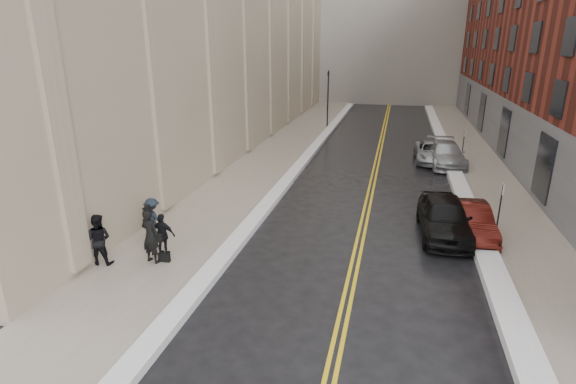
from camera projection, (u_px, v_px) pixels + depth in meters
The scene contains 18 objects.
ground at pixel (254, 319), 12.95m from camera, with size 160.00×160.00×0.00m, color black.
sidewalk_left at pixel (263, 166), 28.67m from camera, with size 4.00×64.00×0.15m, color gray.
sidewalk_right at pixel (490, 180), 25.65m from camera, with size 3.00×64.00×0.15m, color gray.
lane_stripe_a at pixel (372, 174), 27.15m from camera, with size 0.12×64.00×0.01m, color gold.
lane_stripe_b at pixel (376, 174), 27.10m from camera, with size 0.12×64.00×0.01m, color gold.
snow_ridge_left at pixel (299, 167), 28.14m from camera, with size 0.70×60.80×0.26m, color white.
snow_ridge_right at pixel (456, 177), 26.04m from camera, with size 0.85×60.80×0.30m, color white.
traffic_signal at pixel (328, 95), 40.18m from camera, with size 0.18×0.15×5.20m.
parking_sign_near at pixel (500, 204), 18.12m from camera, with size 0.06×0.35×2.23m.
parking_sign_far at pixel (463, 143), 29.17m from camera, with size 0.06×0.35×2.23m.
car_black at pixel (444, 217), 18.28m from camera, with size 1.92×4.77×1.62m, color black.
car_maroon at pixel (470, 220), 18.32m from camera, with size 1.43×4.09×1.35m, color #45110C.
car_silver_near at pixel (446, 154), 28.81m from camera, with size 2.08×5.12×1.49m, color #999BA0.
car_silver_far at pixel (432, 152), 29.72m from camera, with size 2.17×4.70×1.31m, color #9B9DA3.
pedestrian_main at pixel (150, 236), 15.68m from camera, with size 0.73×0.48×2.01m, color black.
pedestrian_a at pixel (98, 239), 15.60m from camera, with size 0.90×0.70×1.84m, color black.
pedestrian_b at pixel (153, 218), 17.77m from camera, with size 1.05×0.61×1.63m, color black.
pedestrian_c at pixel (163, 235), 16.25m from camera, with size 0.94×0.39×1.60m, color black.
Camera 1 is at (3.58, -10.56, 7.60)m, focal length 28.00 mm.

